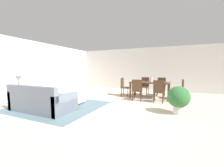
% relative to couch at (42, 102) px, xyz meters
% --- Properties ---
extents(ground_plane, '(10.80, 10.80, 0.00)m').
position_rel_couch_xyz_m(ground_plane, '(2.12, 1.03, -0.28)').
color(ground_plane, beige).
extents(wall_back, '(9.00, 0.12, 2.70)m').
position_rel_couch_xyz_m(wall_back, '(2.12, 6.03, 1.07)').
color(wall_back, beige).
rests_on(wall_back, ground_plane).
extents(wall_left, '(0.12, 11.00, 2.70)m').
position_rel_couch_xyz_m(wall_left, '(-2.38, 1.53, 1.07)').
color(wall_left, beige).
rests_on(wall_left, ground_plane).
extents(area_rug, '(3.00, 2.80, 0.01)m').
position_rel_couch_xyz_m(area_rug, '(0.09, 0.64, -0.28)').
color(area_rug, slate).
rests_on(area_rug, ground_plane).
extents(couch, '(2.06, 1.00, 0.86)m').
position_rel_couch_xyz_m(couch, '(0.00, 0.00, 0.00)').
color(couch, slate).
rests_on(couch, ground_plane).
extents(ottoman_table, '(1.02, 0.49, 0.41)m').
position_rel_couch_xyz_m(ottoman_table, '(0.18, 1.23, -0.05)').
color(ottoman_table, silver).
rests_on(ottoman_table, ground_plane).
extents(side_table, '(0.40, 0.40, 0.60)m').
position_rel_couch_xyz_m(side_table, '(-1.33, 0.15, 0.19)').
color(side_table, olive).
rests_on(side_table, ground_plane).
extents(table_lamp, '(0.26, 0.26, 0.53)m').
position_rel_couch_xyz_m(table_lamp, '(-1.33, 0.15, 0.73)').
color(table_lamp, brown).
rests_on(table_lamp, side_table).
extents(dining_table, '(1.76, 0.96, 0.76)m').
position_rel_couch_xyz_m(dining_table, '(2.90, 3.50, 0.39)').
color(dining_table, '#422B1C').
rests_on(dining_table, ground_plane).
extents(dining_chair_near_left, '(0.43, 0.43, 0.92)m').
position_rel_couch_xyz_m(dining_chair_near_left, '(2.50, 2.64, 0.24)').
color(dining_chair_near_left, '#422B1C').
rests_on(dining_chair_near_left, ground_plane).
extents(dining_chair_near_right, '(0.40, 0.40, 0.92)m').
position_rel_couch_xyz_m(dining_chair_near_right, '(3.37, 2.64, 0.24)').
color(dining_chair_near_right, '#422B1C').
rests_on(dining_chair_near_right, ground_plane).
extents(dining_chair_far_left, '(0.43, 0.43, 0.92)m').
position_rel_couch_xyz_m(dining_chair_far_left, '(2.50, 4.30, 0.24)').
color(dining_chair_far_left, '#422B1C').
rests_on(dining_chair_far_left, ground_plane).
extents(dining_chair_far_right, '(0.41, 0.41, 0.92)m').
position_rel_couch_xyz_m(dining_chair_far_right, '(3.32, 4.38, 0.24)').
color(dining_chair_far_right, '#422B1C').
rests_on(dining_chair_far_right, ground_plane).
extents(dining_chair_head_east, '(0.42, 0.42, 0.92)m').
position_rel_couch_xyz_m(dining_chair_head_east, '(4.17, 3.53, 0.24)').
color(dining_chair_head_east, '#422B1C').
rests_on(dining_chair_head_east, ground_plane).
extents(dining_chair_head_west, '(0.41, 0.41, 0.92)m').
position_rel_couch_xyz_m(dining_chair_head_west, '(1.62, 3.47, 0.24)').
color(dining_chair_head_west, '#422B1C').
rests_on(dining_chair_head_west, ground_plane).
extents(vase_centerpiece, '(0.12, 0.12, 0.20)m').
position_rel_couch_xyz_m(vase_centerpiece, '(2.95, 3.53, 0.58)').
color(vase_centerpiece, silver).
rests_on(vase_centerpiece, dining_table).
extents(potted_plant, '(0.64, 0.64, 0.85)m').
position_rel_couch_xyz_m(potted_plant, '(4.06, 1.39, 0.22)').
color(potted_plant, beige).
rests_on(potted_plant, ground_plane).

